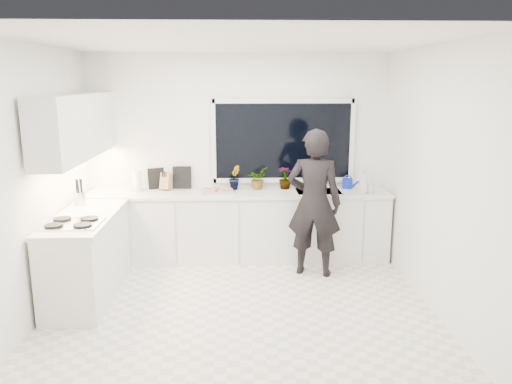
{
  "coord_description": "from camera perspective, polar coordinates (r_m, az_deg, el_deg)",
  "views": [
    {
      "loc": [
        -0.01,
        -4.92,
        2.34
      ],
      "look_at": [
        0.19,
        0.4,
        1.15
      ],
      "focal_mm": 35.0,
      "sensor_mm": 36.0,
      "label": 1
    }
  ],
  "objects": [
    {
      "name": "base_cabinets_left",
      "position": [
        5.84,
        -18.66,
        -7.06
      ],
      "size": [
        0.58,
        1.6,
        0.88
      ],
      "primitive_type": "cube",
      "color": "white",
      "rests_on": "floor"
    },
    {
      "name": "base_cabinets_back",
      "position": [
        6.65,
        -1.96,
        -4.01
      ],
      "size": [
        3.92,
        0.58,
        0.88
      ],
      "primitive_type": "cube",
      "color": "white",
      "rests_on": "floor"
    },
    {
      "name": "pizza_tray",
      "position": [
        6.5,
        -4.42,
        0.08
      ],
      "size": [
        0.46,
        0.36,
        0.03
      ],
      "primitive_type": "cube",
      "rotation": [
        0.0,
        0.0,
        0.13
      ],
      "color": "silver",
      "rests_on": "countertop_back"
    },
    {
      "name": "knife_block",
      "position": [
        6.71,
        -10.25,
        1.14
      ],
      "size": [
        0.16,
        0.14,
        0.22
      ],
      "primitive_type": "cube",
      "rotation": [
        0.0,
        0.0,
        -0.38
      ],
      "color": "olive",
      "rests_on": "countertop_back"
    },
    {
      "name": "stovetop",
      "position": [
        5.39,
        -20.27,
        -3.32
      ],
      "size": [
        0.56,
        0.48,
        0.03
      ],
      "primitive_type": "cube",
      "color": "black",
      "rests_on": "countertop_left"
    },
    {
      "name": "picture_frame_large",
      "position": [
        6.82,
        -11.34,
        1.54
      ],
      "size": [
        0.21,
        0.1,
        0.28
      ],
      "primitive_type": "cube",
      "rotation": [
        0.0,
        0.0,
        0.37
      ],
      "color": "black",
      "rests_on": "countertop_back"
    },
    {
      "name": "pizza",
      "position": [
        6.49,
        -4.43,
        0.23
      ],
      "size": [
        0.42,
        0.32,
        0.01
      ],
      "primitive_type": "cube",
      "rotation": [
        0.0,
        0.0,
        0.13
      ],
      "color": "#B93A18",
      "rests_on": "pizza_tray"
    },
    {
      "name": "faucet",
      "position": [
        6.78,
        6.9,
        1.38
      ],
      "size": [
        0.03,
        0.03,
        0.22
      ],
      "primitive_type": "cylinder",
      "color": "silver",
      "rests_on": "countertop_back"
    },
    {
      "name": "picture_frame_small",
      "position": [
        6.77,
        -8.45,
        1.66
      ],
      "size": [
        0.25,
        0.02,
        0.3
      ],
      "primitive_type": "cube",
      "rotation": [
        0.0,
        0.0,
        0.0
      ],
      "color": "black",
      "rests_on": "countertop_back"
    },
    {
      "name": "watering_can",
      "position": [
        6.83,
        10.39,
        0.95
      ],
      "size": [
        0.17,
        0.17,
        0.13
      ],
      "primitive_type": "cylinder",
      "rotation": [
        0.0,
        0.0,
        -0.23
      ],
      "color": "#1323B8",
      "rests_on": "countertop_back"
    },
    {
      "name": "soap_bottles",
      "position": [
        6.56,
        12.38,
        1.02
      ],
      "size": [
        0.22,
        0.13,
        0.3
      ],
      "color": "#D8BF66",
      "rests_on": "countertop_back"
    },
    {
      "name": "window",
      "position": [
        6.72,
        3.11,
        5.84
      ],
      "size": [
        1.8,
        0.02,
        1.0
      ],
      "primitive_type": "cube",
      "color": "black",
      "rests_on": "wall_back"
    },
    {
      "name": "herb_plants",
      "position": [
        6.66,
        1.08,
        1.61
      ],
      "size": [
        1.27,
        0.34,
        0.32
      ],
      "color": "#26662D",
      "rests_on": "countertop_back"
    },
    {
      "name": "countertop_back",
      "position": [
        6.52,
        -1.99,
        -0.16
      ],
      "size": [
        3.94,
        0.62,
        0.04
      ],
      "primitive_type": "cube",
      "color": "silver",
      "rests_on": "base_cabinets_back"
    },
    {
      "name": "wall_left",
      "position": [
        5.4,
        -23.83,
        0.96
      ],
      "size": [
        0.02,
        3.5,
        2.7
      ],
      "primitive_type": "cube",
      "color": "white",
      "rests_on": "ground"
    },
    {
      "name": "utensil_crock",
      "position": [
        6.16,
        -19.47,
        -0.7
      ],
      "size": [
        0.15,
        0.15,
        0.16
      ],
      "primitive_type": "cylinder",
      "rotation": [
        0.0,
        0.0,
        -0.15
      ],
      "color": "#B8B7BC",
      "rests_on": "countertop_left"
    },
    {
      "name": "upper_cabinets",
      "position": [
        5.92,
        -19.8,
        7.12
      ],
      "size": [
        0.34,
        2.1,
        0.7
      ],
      "primitive_type": "cube",
      "color": "white",
      "rests_on": "wall_left"
    },
    {
      "name": "floor",
      "position": [
        5.45,
        -1.88,
        -12.94
      ],
      "size": [
        4.0,
        3.5,
        0.02
      ],
      "primitive_type": "cube",
      "color": "beige",
      "rests_on": "ground"
    },
    {
      "name": "person",
      "position": [
        6.05,
        6.65,
        -1.27
      ],
      "size": [
        0.75,
        0.59,
        1.8
      ],
      "primitive_type": "imported",
      "rotation": [
        0.0,
        0.0,
        2.86
      ],
      "color": "black",
      "rests_on": "floor"
    },
    {
      "name": "ceiling",
      "position": [
        4.93,
        -2.11,
        16.89
      ],
      "size": [
        4.0,
        3.5,
        0.02
      ],
      "primitive_type": "cube",
      "color": "white",
      "rests_on": "wall_back"
    },
    {
      "name": "countertop_left",
      "position": [
        5.71,
        -18.99,
        -2.71
      ],
      "size": [
        0.62,
        1.6,
        0.04
      ],
      "primitive_type": "cube",
      "color": "silver",
      "rests_on": "base_cabinets_left"
    },
    {
      "name": "paper_towel_roll",
      "position": [
        6.73,
        -13.41,
        1.2
      ],
      "size": [
        0.14,
        0.14,
        0.26
      ],
      "primitive_type": "cylinder",
      "rotation": [
        0.0,
        0.0,
        0.35
      ],
      "color": "white",
      "rests_on": "countertop_back"
    },
    {
      "name": "sink",
      "position": [
        6.62,
        7.13,
        -0.32
      ],
      "size": [
        0.58,
        0.42,
        0.14
      ],
      "primitive_type": "cube",
      "color": "silver",
      "rests_on": "countertop_back"
    },
    {
      "name": "wall_back",
      "position": [
        6.75,
        -2.03,
        4.17
      ],
      "size": [
        4.0,
        0.02,
        2.7
      ],
      "primitive_type": "cube",
      "color": "white",
      "rests_on": "ground"
    },
    {
      "name": "wall_right",
      "position": [
        5.41,
        19.84,
        1.3
      ],
      "size": [
        0.02,
        3.5,
        2.7
      ],
      "primitive_type": "cube",
      "color": "white",
      "rests_on": "ground"
    }
  ]
}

